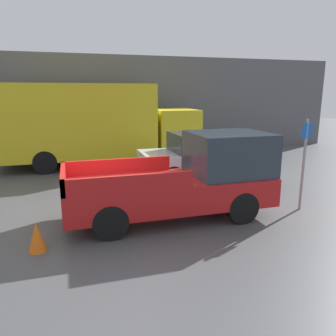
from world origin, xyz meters
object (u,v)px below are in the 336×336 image
at_px(parking_sign, 304,160).
at_px(traffic_cone, 37,237).
at_px(pickup_truck, 188,179).
at_px(delivery_truck, 93,123).
at_px(car, 202,155).

distance_m(parking_sign, traffic_cone, 6.80).
distance_m(pickup_truck, parking_sign, 3.17).
bearing_deg(pickup_truck, delivery_truck, 104.92).
height_order(pickup_truck, delivery_truck, delivery_truck).
distance_m(pickup_truck, delivery_truck, 7.18).
height_order(car, delivery_truck, delivery_truck).
height_order(parking_sign, traffic_cone, parking_sign).
relative_size(delivery_truck, parking_sign, 3.46).
height_order(delivery_truck, traffic_cone, delivery_truck).
relative_size(parking_sign, traffic_cone, 3.99).
bearing_deg(parking_sign, traffic_cone, -175.44).
bearing_deg(pickup_truck, car, 62.33).
bearing_deg(traffic_cone, pickup_truck, 15.18).
xyz_separation_m(car, traffic_cone, (-5.46, -4.56, -0.55)).
bearing_deg(car, traffic_cone, -140.13).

